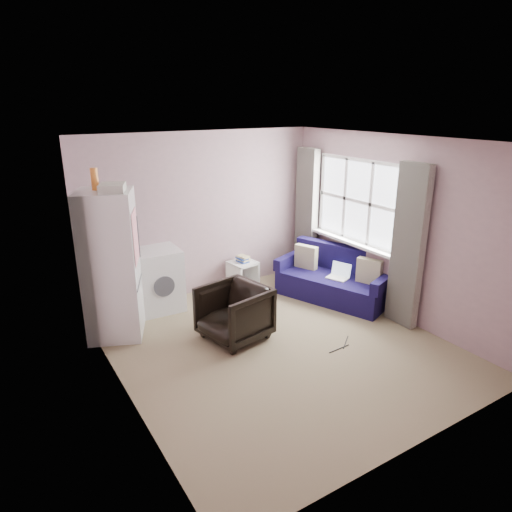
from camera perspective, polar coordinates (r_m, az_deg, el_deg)
The scene contains 8 objects.
room at distance 5.34m, azimuth 3.07°, elevation 0.77°, with size 3.84×4.24×2.54m.
armchair at distance 5.82m, azimuth -2.76°, elevation -6.80°, with size 0.76×0.71×0.78m, color black.
fridge at distance 5.97m, azimuth -17.68°, elevation -1.06°, with size 0.85×0.85×2.16m.
washing_machine at distance 6.76m, azimuth -12.28°, elevation -2.71°, with size 0.67×0.68×0.91m.
side_table at distance 7.43m, azimuth -1.66°, elevation -2.07°, with size 0.45×0.45×0.54m.
sofa at distance 7.16m, azimuth 9.91°, elevation -2.97°, with size 1.36×1.90×0.78m.
window_dressing at distance 6.97m, azimuth 11.79°, elevation 3.47°, with size 0.17×2.62×2.18m.
floor_cables at distance 5.91m, azimuth 10.76°, elevation -10.92°, with size 0.48×0.22×0.01m.
Camera 1 is at (-2.89, -4.15, 2.90)m, focal length 32.00 mm.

